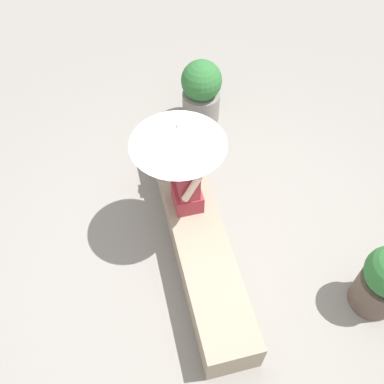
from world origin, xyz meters
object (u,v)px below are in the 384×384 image
Objects in this scene: parasol at (178,135)px; handbag_black at (173,153)px; planter_near at (201,92)px; person_seated at (187,179)px.

handbag_black is (-0.55, 0.05, -0.80)m from parasol.
parasol is 1.24× the size of planter_near.
parasol is at bearing -5.01° from handbag_black.
handbag_black is 1.31m from planter_near.
person_seated is at bearing -19.23° from planter_near.
person_seated is 1.85m from planter_near.
parasol is 2.95× the size of handbag_black.
handbag_black is at bearing -177.66° from person_seated.
person_seated is at bearing 73.36° from parasol.
parasol is (-0.02, -0.07, 0.59)m from person_seated.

